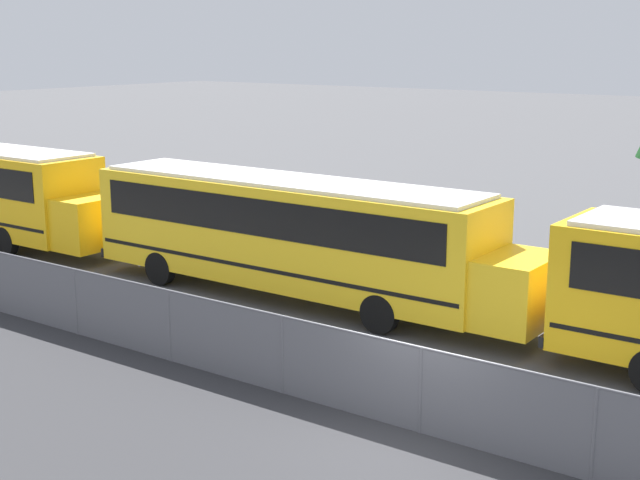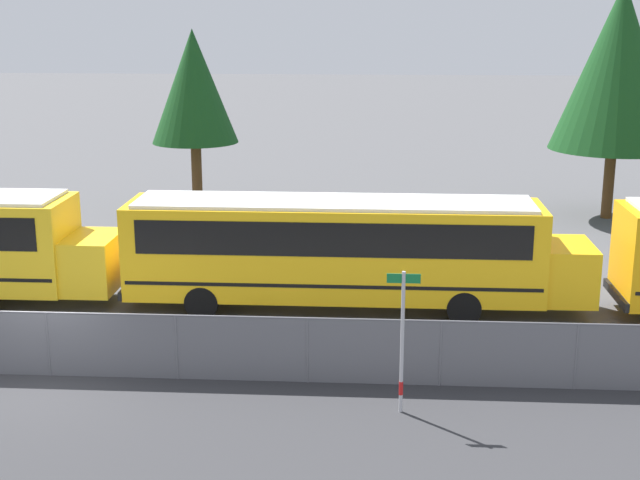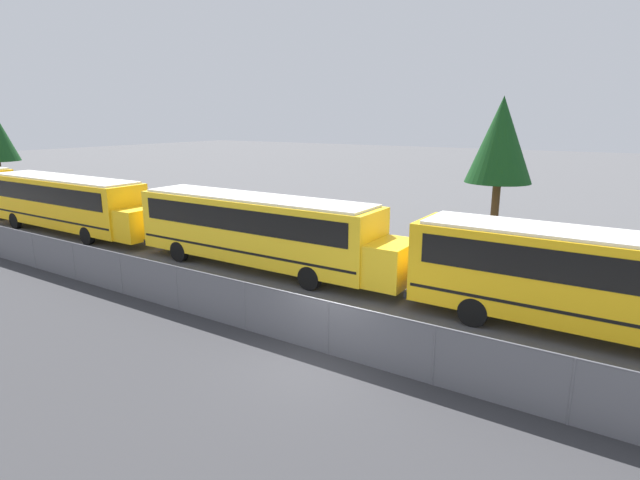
% 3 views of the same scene
% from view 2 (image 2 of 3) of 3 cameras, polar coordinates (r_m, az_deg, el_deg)
% --- Properties ---
extents(ground_plane, '(200.00, 200.00, 0.00)m').
position_cam_2_polar(ground_plane, '(22.15, -16.85, -8.29)').
color(ground_plane, '#4C4C4F').
extents(fence, '(121.54, 0.07, 1.58)m').
position_cam_2_polar(fence, '(21.85, -17.01, -6.33)').
color(fence, '#9EA0A5').
rests_on(fence, ground_plane).
extents(school_bus_4, '(13.16, 2.45, 3.20)m').
position_cam_2_polar(school_bus_4, '(25.15, 1.53, -0.36)').
color(school_bus_4, yellow).
rests_on(school_bus_4, ground_plane).
extents(street_sign, '(0.70, 0.09, 3.14)m').
position_cam_2_polar(street_sign, '(18.85, 5.28, -6.34)').
color(street_sign, '#B7B7BC').
rests_on(street_sign, ground_plane).
extents(tree_2, '(3.60, 3.60, 7.61)m').
position_cam_2_polar(tree_2, '(37.80, -8.08, 9.67)').
color(tree_2, '#51381E').
rests_on(tree_2, ground_plane).
extents(tree_3, '(5.09, 5.09, 9.48)m').
position_cam_2_polar(tree_3, '(37.86, 18.55, 10.48)').
color(tree_3, '#51381E').
rests_on(tree_3, ground_plane).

